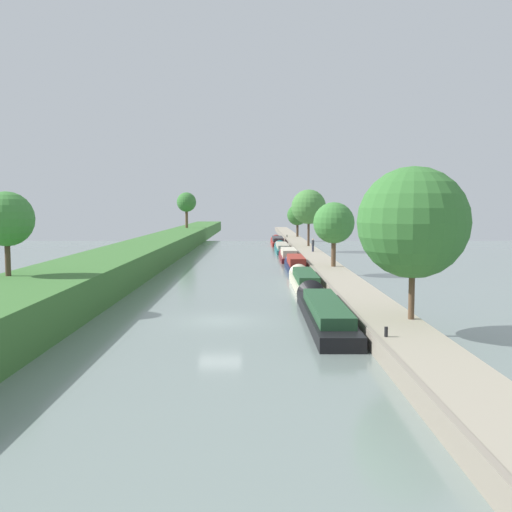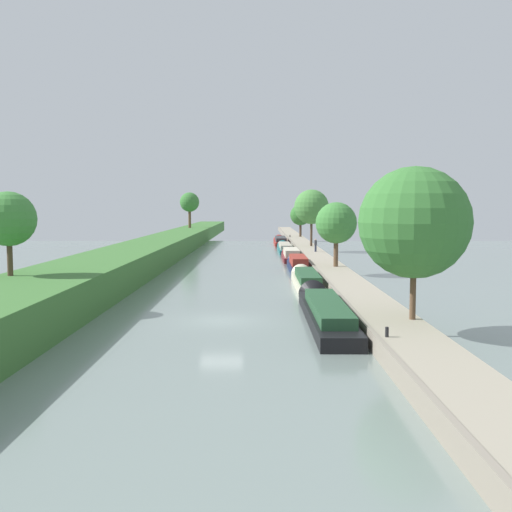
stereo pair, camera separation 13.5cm
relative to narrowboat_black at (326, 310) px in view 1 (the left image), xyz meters
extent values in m
plane|color=slate|center=(-6.10, -0.27, -0.56)|extent=(160.00, 160.00, 0.00)
cube|color=#3D7033|center=(-16.99, -0.27, 0.66)|extent=(6.52, 260.00, 2.45)
cube|color=#9E937F|center=(3.06, -0.27, -0.11)|extent=(3.04, 260.00, 0.90)
cube|color=gray|center=(1.41, -0.27, -0.09)|extent=(0.25, 260.00, 0.95)
cube|color=black|center=(0.00, -0.88, -0.19)|extent=(2.17, 14.71, 0.75)
cube|color=#234C2D|center=(0.00, -1.62, 0.49)|extent=(1.78, 10.29, 0.62)
cone|color=black|center=(0.00, 7.12, -0.19)|extent=(2.06, 1.30, 2.06)
cube|color=beige|center=(0.06, 13.83, -0.21)|extent=(1.95, 11.82, 0.71)
cube|color=#234C2D|center=(0.06, 13.24, 0.48)|extent=(1.60, 8.27, 0.66)
cone|color=beige|center=(0.06, 20.32, -0.21)|extent=(1.85, 1.17, 1.85)
cube|color=#141E42|center=(0.17, 26.88, -0.22)|extent=(1.89, 9.75, 0.68)
cube|color=maroon|center=(0.17, 26.39, 0.55)|extent=(1.55, 6.83, 0.86)
cone|color=#141E42|center=(0.17, 32.32, -0.22)|extent=(1.80, 1.14, 1.80)
cube|color=maroon|center=(0.06, 38.61, -0.27)|extent=(2.07, 9.70, 0.58)
cube|color=beige|center=(0.06, 38.12, 0.46)|extent=(1.69, 6.79, 0.89)
cone|color=maroon|center=(0.06, 44.07, -0.27)|extent=(1.96, 1.24, 1.96)
cube|color=#195B60|center=(-0.10, 52.97, -0.27)|extent=(1.92, 14.12, 0.59)
cube|color=#B2A893|center=(-0.10, 52.27, 0.34)|extent=(1.57, 9.89, 0.63)
cone|color=#195B60|center=(-0.10, 60.61, -0.27)|extent=(1.82, 1.15, 1.82)
cube|color=maroon|center=(-0.21, 68.46, -0.22)|extent=(2.12, 13.74, 0.69)
cube|color=#333338|center=(-0.21, 67.78, 0.47)|extent=(1.74, 9.62, 0.69)
cone|color=maroon|center=(-0.21, 75.97, -0.22)|extent=(2.01, 1.27, 2.01)
cylinder|color=brown|center=(4.04, -4.46, 2.04)|extent=(0.31, 0.31, 3.42)
sphere|color=#387533|center=(4.04, -4.46, 5.33)|extent=(5.72, 5.72, 5.72)
cylinder|color=brown|center=(3.51, 22.22, 1.90)|extent=(0.44, 0.44, 3.13)
sphere|color=#3D7F38|center=(3.51, 22.22, 4.55)|extent=(3.98, 3.98, 3.98)
cylinder|color=#4C3828|center=(3.69, 51.54, 2.50)|extent=(0.34, 0.34, 4.33)
sphere|color=#47843D|center=(3.69, 51.54, 6.05)|extent=(5.04, 5.04, 5.04)
cylinder|color=#4C3828|center=(3.93, 78.01, 1.86)|extent=(0.44, 0.44, 3.06)
sphere|color=#33702D|center=(3.93, 78.01, 4.47)|extent=(3.94, 3.94, 3.94)
cylinder|color=#4C3828|center=(-19.18, 1.38, 3.17)|extent=(0.34, 0.34, 2.57)
sphere|color=#3D7F38|center=(-19.18, 1.38, 5.38)|extent=(3.35, 3.35, 3.35)
cylinder|color=brown|center=(-17.64, 81.73, 3.89)|extent=(0.54, 0.54, 4.00)
sphere|color=#387533|center=(-17.64, 81.73, 6.94)|extent=(3.82, 3.82, 3.82)
cylinder|color=#282D42|center=(3.32, 40.86, 0.74)|extent=(0.26, 0.26, 0.82)
cylinder|color=#333338|center=(3.32, 40.86, 1.46)|extent=(0.34, 0.34, 0.62)
sphere|color=tan|center=(3.32, 40.86, 1.88)|extent=(0.22, 0.22, 0.22)
cylinder|color=black|center=(1.84, -8.62, 0.56)|extent=(0.16, 0.16, 0.45)
cylinder|color=black|center=(1.84, 75.98, 0.56)|extent=(0.16, 0.16, 0.45)
camera|label=1|loc=(-3.98, -34.61, 6.16)|focal=41.48mm
camera|label=2|loc=(-3.84, -34.61, 6.16)|focal=41.48mm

